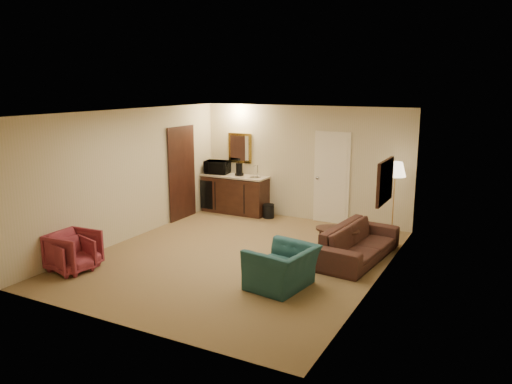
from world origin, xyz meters
TOP-DOWN VIEW (x-y plane):
  - ground at (0.00, 0.00)m, footprint 6.00×6.00m
  - room_walls at (-0.10, 0.77)m, footprint 5.02×6.01m
  - wetbar_cabinet at (-1.65, 2.72)m, footprint 1.64×0.58m
  - sofa at (1.95, 0.88)m, footprint 0.82×2.14m
  - teal_armchair at (1.27, -0.90)m, footprint 0.78×1.08m
  - rose_chair_near at (-2.10, -1.93)m, footprint 0.69×0.71m
  - rose_chair_far at (-2.15, -1.84)m, footprint 0.71×0.75m
  - coffee_table at (1.51, 1.00)m, footprint 0.86×0.62m
  - floor_lamp at (2.20, 2.40)m, footprint 0.51×0.51m
  - waste_bin at (-0.71, 2.65)m, footprint 0.30×0.30m
  - microwave at (-2.15, 2.72)m, footprint 0.62×0.40m
  - coffee_maker at (-1.54, 2.74)m, footprint 0.19×0.19m

SIDE VIEW (x-z plane):
  - ground at x=0.00m, z-range 0.00..0.00m
  - waste_bin at x=-0.71m, z-range 0.00..0.33m
  - coffee_table at x=1.51m, z-range 0.00..0.47m
  - rose_chair_near at x=-2.10m, z-range 0.00..0.60m
  - rose_chair_far at x=-2.15m, z-range 0.00..0.72m
  - sofa at x=1.95m, z-range 0.00..0.82m
  - teal_armchair at x=1.27m, z-range 0.00..0.87m
  - wetbar_cabinet at x=-1.65m, z-range 0.00..0.92m
  - floor_lamp at x=2.20m, z-range 0.00..1.58m
  - coffee_maker at x=-1.54m, z-range 0.92..1.22m
  - microwave at x=-2.15m, z-range 0.92..1.31m
  - room_walls at x=-0.10m, z-range 0.41..3.02m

